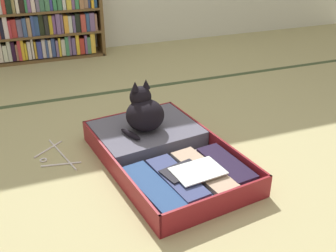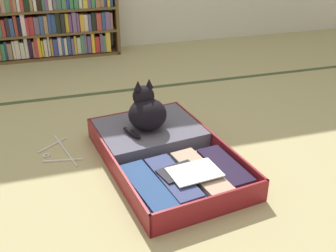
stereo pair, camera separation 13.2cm
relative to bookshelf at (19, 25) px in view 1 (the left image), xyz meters
The scene contains 6 objects.
ground_plane 2.35m from the bookshelf, 75.82° to the right, with size 10.00×10.00×0.00m, color tan.
tatami_border 1.24m from the bookshelf, 61.42° to the right, with size 4.80×0.05×0.00m.
bookshelf is the anchor object (origin of this frame).
open_suitcase 2.20m from the bookshelf, 74.17° to the right, with size 0.72×1.05×0.12m.
black_cat 2.01m from the bookshelf, 73.97° to the right, with size 0.28×0.26×0.28m.
clothes_hanger 1.88m from the bookshelf, 88.30° to the right, with size 0.24×0.38×0.01m.
Camera 1 is at (-0.62, -1.62, 1.19)m, focal length 43.09 mm.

